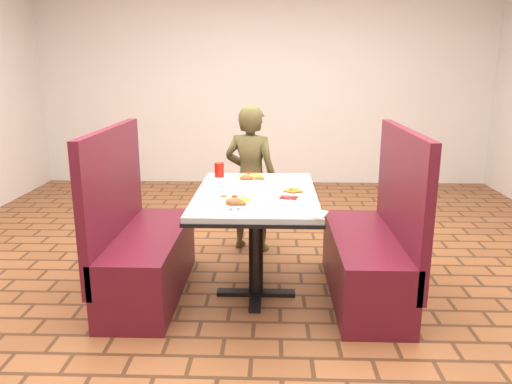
# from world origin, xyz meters

# --- Properties ---
(room) EXTENTS (7.00, 7.04, 2.82)m
(room) POSITION_xyz_m (0.00, 0.00, 1.91)
(room) COLOR brown
(room) RESTS_ON ground
(dining_table) EXTENTS (0.81, 1.21, 0.75)m
(dining_table) POSITION_xyz_m (0.00, 0.00, 0.65)
(dining_table) COLOR #ABADAF
(dining_table) RESTS_ON ground
(booth_bench_left) EXTENTS (0.47, 1.20, 1.17)m
(booth_bench_left) POSITION_xyz_m (-0.80, 0.00, 0.33)
(booth_bench_left) COLOR maroon
(booth_bench_left) RESTS_ON ground
(booth_bench_right) EXTENTS (0.47, 1.20, 1.17)m
(booth_bench_right) POSITION_xyz_m (0.80, 0.00, 0.33)
(booth_bench_right) COLOR maroon
(booth_bench_right) RESTS_ON ground
(diner_person) EXTENTS (0.53, 0.42, 1.26)m
(diner_person) POSITION_xyz_m (-0.08, 0.93, 0.63)
(diner_person) COLOR brown
(diner_person) RESTS_ON ground
(near_dinner_plate) EXTENTS (0.25, 0.25, 0.08)m
(near_dinner_plate) POSITION_xyz_m (-0.11, -0.31, 0.78)
(near_dinner_plate) COLOR white
(near_dinner_plate) RESTS_ON dining_table
(far_dinner_plate) EXTENTS (0.29, 0.29, 0.07)m
(far_dinner_plate) POSITION_xyz_m (-0.05, 0.36, 0.78)
(far_dinner_plate) COLOR white
(far_dinner_plate) RESTS_ON dining_table
(plantain_plate) EXTENTS (0.19, 0.19, 0.03)m
(plantain_plate) POSITION_xyz_m (0.25, -0.03, 0.76)
(plantain_plate) COLOR white
(plantain_plate) RESTS_ON dining_table
(maroon_napkin) EXTENTS (0.13, 0.13, 0.00)m
(maroon_napkin) POSITION_xyz_m (0.22, -0.13, 0.75)
(maroon_napkin) COLOR #5C0D0E
(maroon_napkin) RESTS_ON dining_table
(spoon_utensil) EXTENTS (0.07, 0.12, 0.00)m
(spoon_utensil) POSITION_xyz_m (0.21, -0.16, 0.76)
(spoon_utensil) COLOR silver
(spoon_utensil) RESTS_ON dining_table
(red_tumbler) EXTENTS (0.07, 0.07, 0.11)m
(red_tumbler) POSITION_xyz_m (-0.30, 0.47, 0.80)
(red_tumbler) COLOR red
(red_tumbler) RESTS_ON dining_table
(paper_napkin) EXTENTS (0.23, 0.20, 0.01)m
(paper_napkin) POSITION_xyz_m (0.32, -0.51, 0.76)
(paper_napkin) COLOR white
(paper_napkin) RESTS_ON dining_table
(knife_utensil) EXTENTS (0.06, 0.18, 0.00)m
(knife_utensil) POSITION_xyz_m (-0.11, -0.37, 0.76)
(knife_utensil) COLOR silver
(knife_utensil) RESTS_ON dining_table
(fork_utensil) EXTENTS (0.04, 0.14, 0.00)m
(fork_utensil) POSITION_xyz_m (-0.12, -0.41, 0.76)
(fork_utensil) COLOR silver
(fork_utensil) RESTS_ON dining_table
(lettuce_shreds) EXTENTS (0.28, 0.32, 0.00)m
(lettuce_shreds) POSITION_xyz_m (0.04, 0.06, 0.75)
(lettuce_shreds) COLOR #7DAF46
(lettuce_shreds) RESTS_ON dining_table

